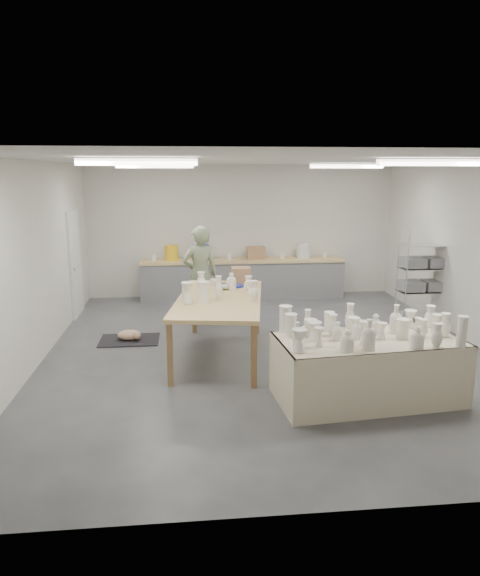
{
  "coord_description": "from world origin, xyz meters",
  "views": [
    {
      "loc": [
        -1.24,
        -7.74,
        2.82
      ],
      "look_at": [
        -0.43,
        0.07,
        1.05
      ],
      "focal_mm": 32.0,
      "sensor_mm": 36.0,
      "label": 1
    }
  ],
  "objects": [
    {
      "name": "back_counter",
      "position": [
        -0.01,
        3.68,
        0.49
      ],
      "size": [
        4.6,
        0.6,
        1.24
      ],
      "color": "tan",
      "rests_on": "ground"
    },
    {
      "name": "red_stool",
      "position": [
        -1.01,
        2.01,
        0.27
      ],
      "size": [
        0.42,
        0.42,
        0.3
      ],
      "rotation": [
        0.0,
        0.0,
        -0.43
      ],
      "color": "#B71A31",
      "rests_on": "ground"
    },
    {
      "name": "drying_table",
      "position": [
        0.98,
        -1.85,
        0.44
      ],
      "size": [
        2.38,
        1.3,
        1.17
      ],
      "rotation": [
        0.0,
        0.0,
        0.1
      ],
      "color": "olive",
      "rests_on": "ground"
    },
    {
      "name": "potter",
      "position": [
        -1.01,
        1.74,
        0.93
      ],
      "size": [
        0.76,
        0.59,
        1.87
      ],
      "primitive_type": "imported",
      "rotation": [
        0.0,
        0.0,
        3.36
      ],
      "color": "gray",
      "rests_on": "ground"
    },
    {
      "name": "cat",
      "position": [
        -2.25,
        0.8,
        0.11
      ],
      "size": [
        0.41,
        0.3,
        0.17
      ],
      "rotation": [
        0.0,
        0.0,
        -0.0
      ],
      "color": "white",
      "rests_on": "rug"
    },
    {
      "name": "work_table",
      "position": [
        -0.74,
        0.01,
        0.94
      ],
      "size": [
        1.63,
        2.69,
        1.32
      ],
      "rotation": [
        0.0,
        0.0,
        -0.15
      ],
      "color": "tan",
      "rests_on": "ground"
    },
    {
      "name": "room",
      "position": [
        -0.11,
        0.08,
        2.06
      ],
      "size": [
        8.0,
        8.02,
        3.0
      ],
      "color": "#424449",
      "rests_on": "ground"
    },
    {
      "name": "wire_shelf",
      "position": [
        3.2,
        1.4,
        0.92
      ],
      "size": [
        0.88,
        0.48,
        1.8
      ],
      "color": "silver",
      "rests_on": "ground"
    },
    {
      "name": "rug",
      "position": [
        -2.27,
        0.81,
        0.01
      ],
      "size": [
        1.0,
        0.7,
        0.02
      ],
      "primitive_type": "cube",
      "color": "black",
      "rests_on": "ground"
    }
  ]
}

